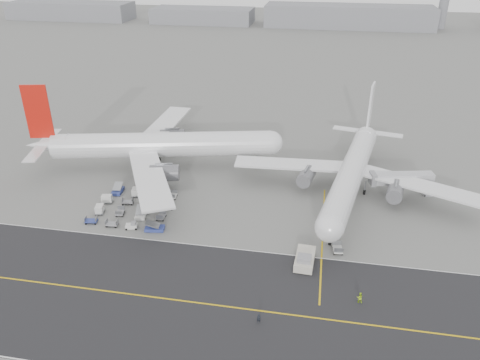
% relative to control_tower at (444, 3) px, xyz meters
% --- Properties ---
extents(ground, '(700.00, 700.00, 0.00)m').
position_rel_control_tower_xyz_m(ground, '(-100.00, -265.00, -16.25)').
color(ground, gray).
rests_on(ground, ground).
extents(taxiway, '(220.00, 59.00, 0.03)m').
position_rel_control_tower_xyz_m(taxiway, '(-94.98, -282.98, -16.24)').
color(taxiway, '#252527').
rests_on(taxiway, ground).
extents(horizon_buildings, '(520.00, 28.00, 28.00)m').
position_rel_control_tower_xyz_m(horizon_buildings, '(-70.00, -5.00, -16.25)').
color(horizon_buildings, gray).
rests_on(horizon_buildings, ground).
extents(control_tower, '(7.00, 7.00, 31.25)m').
position_rel_control_tower_xyz_m(control_tower, '(0.00, 0.00, 0.00)').
color(control_tower, gray).
rests_on(control_tower, ground).
extents(airliner_a, '(64.05, 62.66, 22.42)m').
position_rel_control_tower_xyz_m(airliner_a, '(-112.85, -235.54, -9.80)').
color(airliner_a, white).
rests_on(airliner_a, ground).
extents(airliner_b, '(55.29, 56.41, 19.64)m').
position_rel_control_tower_xyz_m(airliner_b, '(-64.21, -240.24, -10.60)').
color(airliner_b, white).
rests_on(airliner_b, ground).
extents(pushback_tug, '(3.71, 9.21, 2.61)m').
position_rel_control_tower_xyz_m(pushback_tug, '(-73.05, -269.40, -15.18)').
color(pushback_tug, beige).
rests_on(pushback_tug, ground).
extents(jet_bridge, '(15.41, 6.00, 5.75)m').
position_rel_control_tower_xyz_m(jet_bridge, '(-52.69, -239.24, -12.24)').
color(jet_bridge, gray).
rests_on(jet_bridge, ground).
extents(gse_cluster, '(23.98, 23.30, 1.94)m').
position_rel_control_tower_xyz_m(gse_cluster, '(-111.00, -257.06, -16.25)').
color(gse_cluster, '#929297').
rests_on(gse_cluster, ground).
extents(stray_dolly, '(2.05, 2.98, 1.72)m').
position_rel_control_tower_xyz_m(stray_dolly, '(-67.08, -264.51, -16.25)').
color(stray_dolly, silver).
rests_on(stray_dolly, ground).
extents(ground_crew_a, '(0.68, 0.48, 1.75)m').
position_rel_control_tower_xyz_m(ground_crew_a, '(-79.17, -285.62, -15.38)').
color(ground_crew_a, black).
rests_on(ground_crew_a, ground).
extents(ground_crew_b, '(0.98, 0.77, 1.96)m').
position_rel_control_tower_xyz_m(ground_crew_b, '(-63.62, -278.05, -15.27)').
color(ground_crew_b, '#AEDC19').
rests_on(ground_crew_b, ground).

